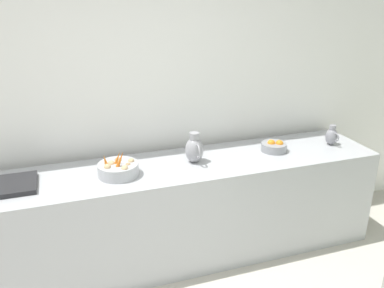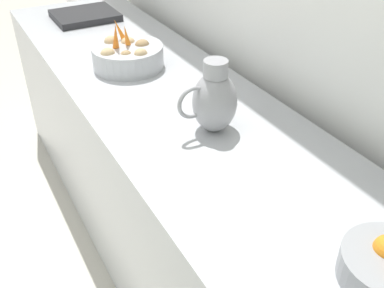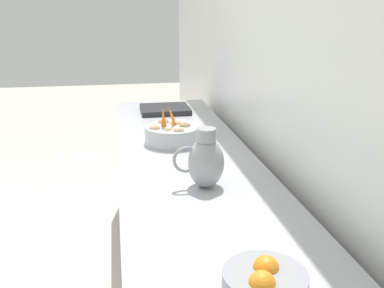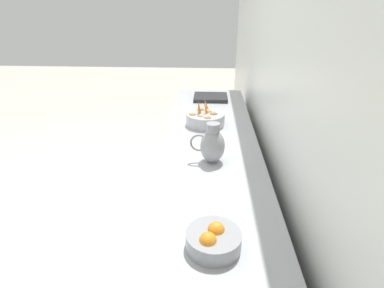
% 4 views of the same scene
% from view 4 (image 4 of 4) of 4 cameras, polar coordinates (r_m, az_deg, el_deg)
% --- Properties ---
extents(ground_plane, '(14.43, 14.43, 0.00)m').
position_cam_4_polar(ground_plane, '(3.06, -27.32, -13.42)').
color(ground_plane, '#B7B2A5').
extents(tile_wall_left, '(0.10, 7.59, 3.00)m').
position_cam_4_polar(tile_wall_left, '(1.36, 23.69, 12.06)').
color(tile_wall_left, white).
rests_on(tile_wall_left, ground_plane).
extents(prep_counter, '(0.69, 3.30, 0.86)m').
position_cam_4_polar(prep_counter, '(2.20, 3.01, -12.18)').
color(prep_counter, '#ADAFB5').
rests_on(prep_counter, ground_plane).
extents(vegetable_colander, '(0.31, 0.31, 0.22)m').
position_cam_4_polar(vegetable_colander, '(2.45, 2.49, 4.79)').
color(vegetable_colander, '#ADAFB5').
rests_on(vegetable_colander, prep_counter).
extents(orange_bowl, '(0.22, 0.22, 0.10)m').
position_cam_4_polar(orange_bowl, '(1.27, 3.99, -17.43)').
color(orange_bowl, gray).
rests_on(orange_bowl, prep_counter).
extents(metal_pitcher_tall, '(0.21, 0.15, 0.25)m').
position_cam_4_polar(metal_pitcher_tall, '(1.85, 3.79, -0.15)').
color(metal_pitcher_tall, '#939399').
rests_on(metal_pitcher_tall, prep_counter).
extents(counter_sink_basin, '(0.34, 0.30, 0.04)m').
position_cam_4_polar(counter_sink_basin, '(3.16, 3.51, 8.73)').
color(counter_sink_basin, '#232326').
rests_on(counter_sink_basin, prep_counter).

